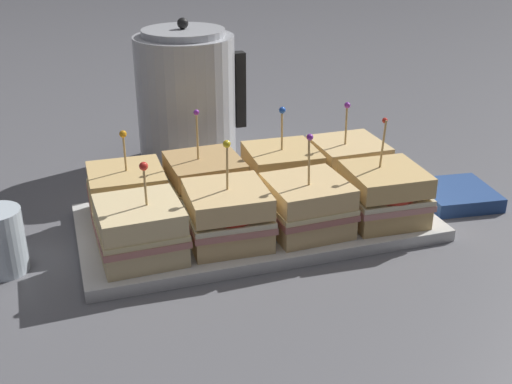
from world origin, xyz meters
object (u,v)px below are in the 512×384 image
Objects in this scene: sandwich_back_far_left at (127,194)px; sandwich_front_far_left at (140,230)px; sandwich_front_center_right at (307,206)px; napkin_stack at (457,195)px; kettle_steel at (187,98)px; drinking_glass at (0,241)px; sandwich_front_far_right at (384,194)px; sandwich_back_far_right at (348,165)px; serving_platter at (256,222)px; sandwich_back_center_left at (205,183)px; sandwich_front_center_left at (227,215)px; sandwich_back_center_right at (282,173)px.

sandwich_front_far_left is at bearing -89.53° from sandwich_back_far_left.
sandwich_front_center_right reaches higher than napkin_stack.
napkin_stack is (0.38, -0.32, -0.11)m from kettle_steel.
kettle_steel is 3.01× the size of drinking_glass.
sandwich_back_far_right is at bearing 90.51° from sandwich_front_far_right.
sandwich_front_center_right is at bearing -46.26° from serving_platter.
sandwich_back_center_left is at bearing -96.31° from kettle_steel.
napkin_stack is at bearing 6.33° from sandwich_front_center_left.
drinking_glass is (-0.36, -0.01, 0.04)m from serving_platter.
sandwich_front_far_left is at bearing -179.67° from sandwich_front_center_right.
drinking_glass is at bearing -177.77° from serving_platter.
drinking_glass is (-0.30, -0.08, -0.01)m from sandwich_back_center_left.
drinking_glass is at bearing 165.17° from sandwich_front_far_left.
drinking_glass is (-0.43, -0.08, -0.01)m from sandwich_back_center_right.
kettle_steel reaches higher than sandwich_back_center_left.
sandwich_front_center_left reaches higher than napkin_stack.
serving_platter is at bearing 133.74° from sandwich_front_center_right.
sandwich_back_center_right is (-0.12, 0.13, 0.00)m from sandwich_front_far_right.
sandwich_front_far_left is 0.17m from sandwich_back_center_left.
sandwich_back_center_right is 0.12m from sandwich_back_far_right.
sandwich_front_center_left is 1.01× the size of sandwich_back_far_right.
serving_platter is 3.82× the size of sandwich_back_far_left.
sandwich_back_far_right is at bearing 18.59° from serving_platter.
sandwich_front_far_right is (0.24, -0.00, -0.00)m from sandwich_front_center_left.
serving_platter is 0.35m from napkin_stack.
kettle_steel is at bearing 68.35° from sandwich_front_far_left.
kettle_steel is (-0.09, 0.37, 0.07)m from sandwich_front_center_right.
sandwich_front_far_right is 1.05× the size of sandwich_back_far_right.
drinking_glass is (-0.42, 0.05, -0.01)m from sandwich_front_center_right.
sandwich_back_center_left is 0.13m from sandwich_back_center_right.
drinking_glass is at bearing -179.95° from napkin_stack.
sandwich_front_far_right is at bearing -163.37° from napkin_stack.
sandwich_back_far_left is at bearing 90.47° from sandwich_front_far_left.
sandwich_front_center_left is at bearing -88.84° from sandwich_back_center_left.
sandwich_front_center_left is 1.69× the size of drinking_glass.
napkin_stack is at bearing -15.11° from sandwich_back_center_right.
sandwich_front_far_right reaches higher than sandwich_front_center_left.
drinking_glass is (-0.30, 0.04, -0.01)m from sandwich_front_center_left.
sandwich_front_far_left is at bearing -161.29° from serving_platter.
kettle_steel is at bearing 112.27° from sandwich_back_center_right.
serving_platter is 0.37m from drinking_glass.
serving_platter is at bearing 160.82° from sandwich_front_far_right.
sandwich_back_center_right is at bearing 0.30° from sandwich_back_far_left.
sandwich_front_far_left is 1.52× the size of drinking_glass.
napkin_stack is (0.41, 0.05, -0.05)m from sandwich_front_center_left.
sandwich_back_center_right is at bearing 87.26° from sandwich_front_center_right.
sandwich_back_far_left reaches higher than sandwich_front_far_left.
kettle_steel reaches higher than serving_platter.
sandwich_back_center_left is (0.12, 0.00, 0.00)m from sandwich_back_far_left.
sandwich_back_far_right is at bearing -1.19° from sandwich_back_center_right.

